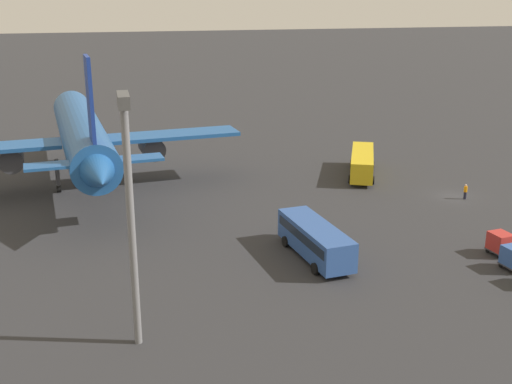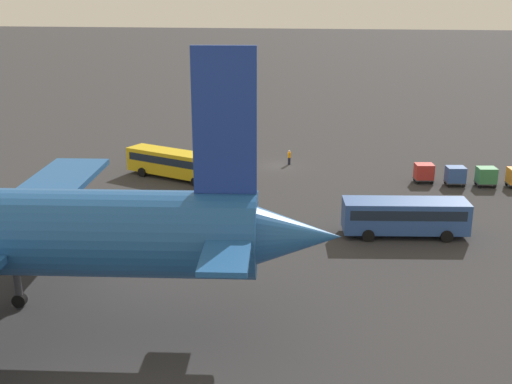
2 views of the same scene
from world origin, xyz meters
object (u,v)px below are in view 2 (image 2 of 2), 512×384
object	(u,v)px
cargo_cart_green	(486,176)
shuttle_bus_near	(176,162)
worker_person	(289,157)
cargo_cart_red	(424,172)
cargo_cart_blue	(455,175)
shuttle_bus_far	(405,215)

from	to	relation	value
cargo_cart_green	shuttle_bus_near	bearing A→B (deg)	2.97
worker_person	cargo_cart_green	bearing A→B (deg)	164.32
cargo_cart_green	cargo_cart_red	size ratio (longest dim) A/B	1.00
cargo_cart_green	cargo_cart_blue	distance (m)	3.17
shuttle_bus_near	cargo_cart_green	bearing A→B (deg)	-154.13
shuttle_bus_near	shuttle_bus_far	bearing A→B (deg)	172.06
cargo_cart_blue	shuttle_bus_far	bearing A→B (deg)	67.72
shuttle_bus_near	cargo_cart_blue	size ratio (longest dim) A/B	5.40
shuttle_bus_near	shuttle_bus_far	size ratio (longest dim) A/B	1.13
cargo_cart_blue	cargo_cart_red	distance (m)	3.24
shuttle_bus_far	cargo_cart_blue	size ratio (longest dim) A/B	4.78
worker_person	cargo_cart_green	world-z (taller)	cargo_cart_green
shuttle_bus_far	cargo_cart_blue	xyz separation A→B (m)	(-6.38, -15.58, -0.65)
worker_person	cargo_cart_green	xyz separation A→B (m)	(-21.34, 5.99, 0.32)
shuttle_bus_near	cargo_cart_green	xyz separation A→B (m)	(-33.07, -1.71, -0.62)
worker_person	shuttle_bus_near	bearing A→B (deg)	33.30
shuttle_bus_near	worker_person	xyz separation A→B (m)	(-11.73, -7.70, -0.94)
cargo_cart_red	worker_person	bearing A→B (deg)	-19.98
worker_person	cargo_cart_blue	size ratio (longest dim) A/B	0.79
shuttle_bus_far	shuttle_bus_near	bearing A→B (deg)	-37.81
shuttle_bus_near	cargo_cart_red	size ratio (longest dim) A/B	5.40
shuttle_bus_far	cargo_cart_green	bearing A→B (deg)	-128.17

